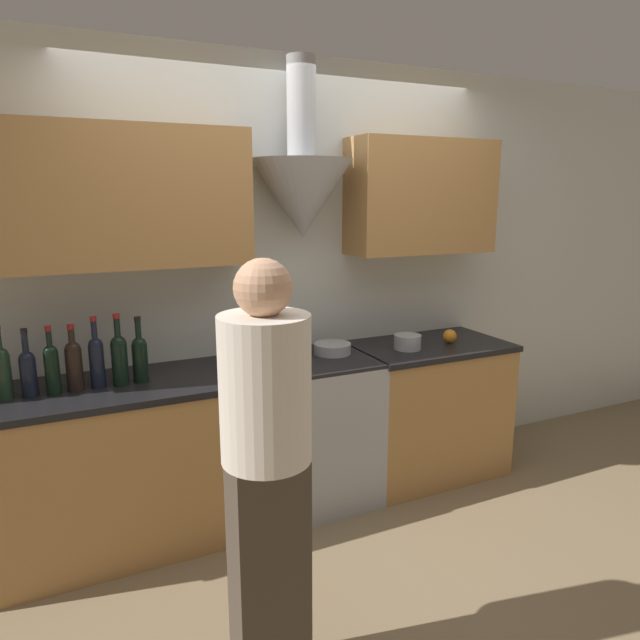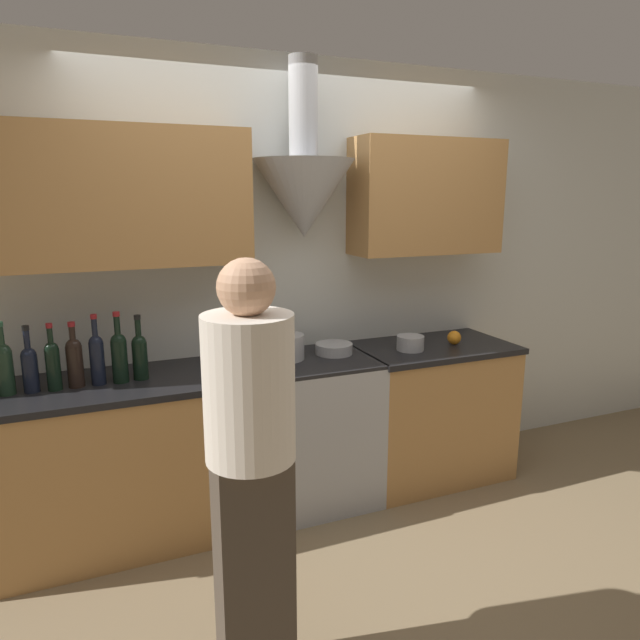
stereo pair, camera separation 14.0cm
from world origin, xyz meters
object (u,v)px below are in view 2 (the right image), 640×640
object	(u,v)px
mixing_bowl	(334,349)
wine_bottle_5	(97,357)
stock_pot	(285,347)
saucepan	(410,343)
orange_fruit	(454,338)
wine_bottle_6	(119,354)
wine_bottle_7	(140,354)
wine_bottle_2	(30,366)
stove_range	(313,429)
wine_bottle_1	(4,366)
person_foreground_left	(251,461)
wine_bottle_4	(75,360)
wine_bottle_3	(53,363)

from	to	relation	value
mixing_bowl	wine_bottle_5	bearing A→B (deg)	-177.30
stock_pot	saucepan	xyz separation A→B (m)	(0.77, -0.11, -0.03)
wine_bottle_5	mixing_bowl	world-z (taller)	wine_bottle_5
mixing_bowl	orange_fruit	distance (m)	0.80
wine_bottle_6	wine_bottle_7	world-z (taller)	wine_bottle_6
wine_bottle_2	mixing_bowl	bearing A→B (deg)	2.14
stove_range	saucepan	distance (m)	0.79
stove_range	wine_bottle_1	size ratio (longest dim) A/B	2.49
wine_bottle_7	orange_fruit	distance (m)	1.91
stove_range	wine_bottle_6	bearing A→B (deg)	-178.93
saucepan	stove_range	bearing A→B (deg)	174.80
wine_bottle_1	saucepan	bearing A→B (deg)	-1.32
stove_range	wine_bottle_1	xyz separation A→B (m)	(-1.58, -0.01, 0.58)
wine_bottle_1	mixing_bowl	distance (m)	1.73
wine_bottle_2	orange_fruit	distance (m)	2.42
person_foreground_left	wine_bottle_1	bearing A→B (deg)	127.39
stove_range	wine_bottle_6	xyz separation A→B (m)	(-1.06, -0.02, 0.58)
wine_bottle_2	person_foreground_left	bearing A→B (deg)	-56.04
wine_bottle_1	person_foreground_left	xyz separation A→B (m)	(0.88, -1.15, -0.13)
wine_bottle_2	person_foreground_left	world-z (taller)	person_foreground_left
person_foreground_left	stove_range	bearing A→B (deg)	58.77
wine_bottle_2	wine_bottle_6	size ratio (longest dim) A/B	0.90
wine_bottle_1	wine_bottle_5	size ratio (longest dim) A/B	0.99
wine_bottle_6	stock_pot	world-z (taller)	wine_bottle_6
mixing_bowl	orange_fruit	xyz separation A→B (m)	(0.80, -0.09, 0.01)
stove_range	orange_fruit	distance (m)	1.06
stock_pot	saucepan	distance (m)	0.78
stove_range	wine_bottle_4	bearing A→B (deg)	-179.47
wine_bottle_2	stove_range	bearing A→B (deg)	0.41
wine_bottle_1	wine_bottle_7	xyz separation A→B (m)	(0.61, -0.00, -0.01)
wine_bottle_5	mixing_bowl	xyz separation A→B (m)	(1.32, 0.06, -0.11)
wine_bottle_3	person_foreground_left	bearing A→B (deg)	-59.41
wine_bottle_7	mixing_bowl	xyz separation A→B (m)	(1.11, 0.06, -0.10)
wine_bottle_1	wine_bottle_7	world-z (taller)	wine_bottle_1
wine_bottle_3	mixing_bowl	distance (m)	1.53
stock_pot	person_foreground_left	world-z (taller)	person_foreground_left
wine_bottle_3	wine_bottle_6	bearing A→B (deg)	0.79
stove_range	orange_fruit	size ratio (longest dim) A/B	10.11
wine_bottle_2	wine_bottle_7	world-z (taller)	wine_bottle_7
stove_range	mixing_bowl	bearing A→B (deg)	18.06
wine_bottle_6	wine_bottle_1	bearing A→B (deg)	178.41
stove_range	wine_bottle_4	world-z (taller)	wine_bottle_4
mixing_bowl	stock_pot	bearing A→B (deg)	179.42
wine_bottle_5	saucepan	bearing A→B (deg)	-1.41
orange_fruit	wine_bottle_7	bearing A→B (deg)	178.90
wine_bottle_1	mixing_bowl	xyz separation A→B (m)	(1.73, 0.06, -0.11)
mixing_bowl	wine_bottle_2	bearing A→B (deg)	-177.86
wine_bottle_2	wine_bottle_6	world-z (taller)	wine_bottle_6
wine_bottle_4	wine_bottle_7	distance (m)	0.31
wine_bottle_2	wine_bottle_1	bearing A→B (deg)	177.37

